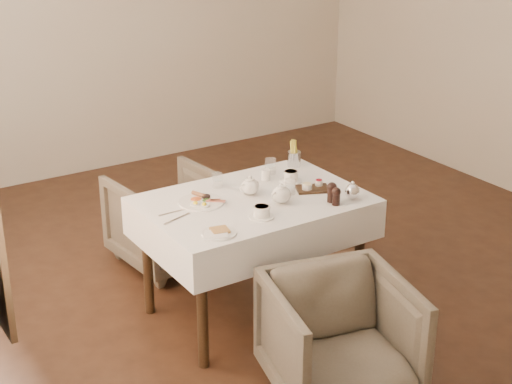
{
  "coord_description": "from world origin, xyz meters",
  "views": [
    {
      "loc": [
        -2.92,
        -3.96,
        2.51
      ],
      "look_at": [
        -0.68,
        -0.46,
        0.82
      ],
      "focal_mm": 55.0,
      "sensor_mm": 36.0,
      "label": 1
    }
  ],
  "objects_px": {
    "table": "(253,217)",
    "armchair_far": "(169,219)",
    "armchair_near": "(340,339)",
    "teapot_centre": "(250,185)",
    "breakfast_plate": "(201,201)"
  },
  "relations": [
    {
      "from": "table",
      "to": "armchair_far",
      "type": "bearing_deg",
      "value": 97.32
    },
    {
      "from": "table",
      "to": "armchair_far",
      "type": "height_order",
      "value": "table"
    },
    {
      "from": "armchair_near",
      "to": "armchair_far",
      "type": "bearing_deg",
      "value": 105.14
    },
    {
      "from": "armchair_far",
      "to": "teapot_centre",
      "type": "distance_m",
      "value": 0.98
    },
    {
      "from": "armchair_far",
      "to": "teapot_centre",
      "type": "xyz_separation_m",
      "value": [
        0.14,
        -0.83,
        0.5
      ]
    },
    {
      "from": "armchair_far",
      "to": "teapot_centre",
      "type": "bearing_deg",
      "value": 93.49
    },
    {
      "from": "armchair_near",
      "to": "teapot_centre",
      "type": "relative_size",
      "value": 4.73
    },
    {
      "from": "armchair_near",
      "to": "armchair_far",
      "type": "height_order",
      "value": "armchair_near"
    },
    {
      "from": "breakfast_plate",
      "to": "table",
      "type": "bearing_deg",
      "value": -15.66
    },
    {
      "from": "armchair_far",
      "to": "table",
      "type": "bearing_deg",
      "value": 91.55
    },
    {
      "from": "armchair_far",
      "to": "teapot_centre",
      "type": "relative_size",
      "value": 4.68
    },
    {
      "from": "armchair_near",
      "to": "armchair_far",
      "type": "relative_size",
      "value": 1.01
    },
    {
      "from": "armchair_far",
      "to": "breakfast_plate",
      "type": "height_order",
      "value": "breakfast_plate"
    },
    {
      "from": "armchair_near",
      "to": "breakfast_plate",
      "type": "xyz_separation_m",
      "value": [
        -0.21,
        1.04,
        0.44
      ]
    },
    {
      "from": "armchair_near",
      "to": "breakfast_plate",
      "type": "height_order",
      "value": "breakfast_plate"
    }
  ]
}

